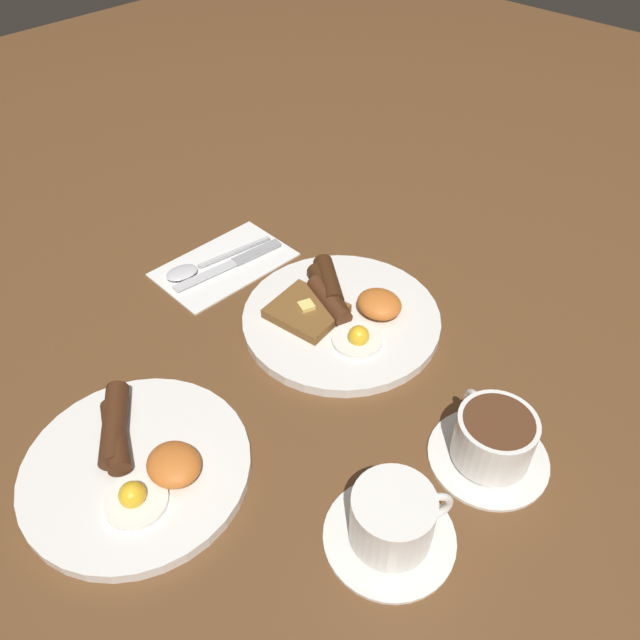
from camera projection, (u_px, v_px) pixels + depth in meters
ground_plane at (341, 323)px, 0.90m from camera, size 3.00×3.00×0.00m
breakfast_plate_near at (340, 314)px, 0.89m from camera, size 0.28×0.28×0.04m
breakfast_plate_far at (137, 464)px, 0.71m from camera, size 0.26×0.26×0.04m
teacup_near at (492, 441)px, 0.71m from camera, size 0.14×0.14×0.07m
teacup_far at (392, 522)px, 0.63m from camera, size 0.14×0.14×0.07m
napkin at (224, 264)px, 1.00m from camera, size 0.14×0.21×0.01m
knife at (235, 262)px, 0.99m from camera, size 0.04×0.19×0.01m
spoon at (192, 269)px, 0.98m from camera, size 0.05×0.18×0.01m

